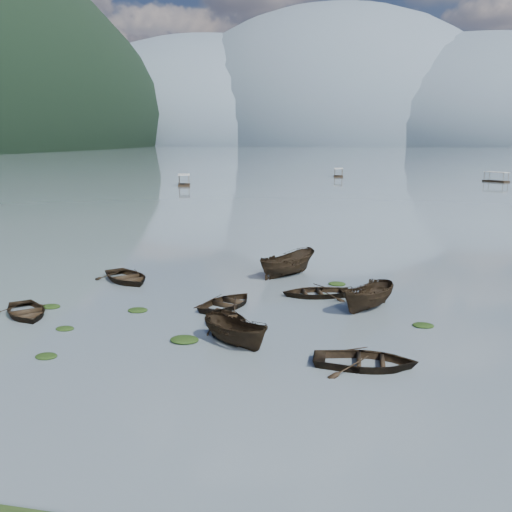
% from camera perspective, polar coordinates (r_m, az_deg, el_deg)
% --- Properties ---
extents(ground_plane, '(2400.00, 2400.00, 0.00)m').
position_cam_1_polar(ground_plane, '(25.05, -5.72, -9.97)').
color(ground_plane, slate).
extents(haze_mtn_a, '(520.00, 520.00, 280.00)m').
position_cam_1_polar(haze_mtn_a, '(960.13, -4.42, 11.09)').
color(haze_mtn_a, '#475666').
rests_on(haze_mtn_a, ground).
extents(haze_mtn_b, '(520.00, 520.00, 340.00)m').
position_cam_1_polar(haze_mtn_b, '(924.66, 7.80, 11.00)').
color(haze_mtn_b, '#475666').
rests_on(haze_mtn_b, ground).
extents(haze_mtn_c, '(520.00, 520.00, 260.00)m').
position_cam_1_polar(haze_mtn_c, '(931.73, 20.36, 10.39)').
color(haze_mtn_c, '#475666').
rests_on(haze_mtn_c, ground).
extents(rowboat_0, '(4.83, 4.89, 0.83)m').
position_cam_1_polar(rowboat_0, '(32.75, -21.99, -5.54)').
color(rowboat_0, black).
rests_on(rowboat_0, ground).
extents(rowboat_1, '(4.13, 4.77, 0.83)m').
position_cam_1_polar(rowboat_1, '(32.04, -2.84, -5.05)').
color(rowboat_1, black).
rests_on(rowboat_1, ground).
extents(rowboat_2, '(4.03, 3.36, 1.50)m').
position_cam_1_polar(rowboat_2, '(26.28, -2.00, -8.86)').
color(rowboat_2, black).
rests_on(rowboat_2, ground).
extents(rowboat_3, '(4.45, 4.87, 0.83)m').
position_cam_1_polar(rowboat_3, '(29.03, -2.92, -6.84)').
color(rowboat_3, black).
rests_on(rowboat_3, ground).
extents(rowboat_4, '(4.40, 3.23, 0.89)m').
position_cam_1_polar(rowboat_4, '(24.31, 10.87, -10.81)').
color(rowboat_4, black).
rests_on(rowboat_4, ground).
extents(rowboat_5, '(3.71, 4.57, 1.69)m').
position_cam_1_polar(rowboat_5, '(32.05, 11.08, -5.26)').
color(rowboat_5, black).
rests_on(rowboat_5, ground).
extents(rowboat_6, '(5.64, 5.58, 0.96)m').
position_cam_1_polar(rowboat_6, '(38.49, -12.80, -2.47)').
color(rowboat_6, black).
rests_on(rowboat_6, ground).
extents(rowboat_7, '(4.77, 4.00, 0.85)m').
position_cam_1_polar(rowboat_7, '(34.26, 6.02, -3.99)').
color(rowboat_7, black).
rests_on(rowboat_7, ground).
extents(rowboat_8, '(4.36, 5.04, 1.89)m').
position_cam_1_polar(rowboat_8, '(39.13, 3.16, -1.96)').
color(rowboat_8, black).
rests_on(rowboat_8, ground).
extents(weed_clump_0, '(0.96, 0.79, 0.21)m').
position_cam_1_polar(weed_clump_0, '(26.44, -20.23, -9.47)').
color(weed_clump_0, black).
rests_on(weed_clump_0, ground).
extents(weed_clump_1, '(0.92, 0.73, 0.20)m').
position_cam_1_polar(weed_clump_1, '(29.79, -18.56, -6.97)').
color(weed_clump_1, black).
rests_on(weed_clump_1, ground).
extents(weed_clump_2, '(1.35, 1.08, 0.29)m').
position_cam_1_polar(weed_clump_2, '(26.87, -7.17, -8.48)').
color(weed_clump_2, black).
rests_on(weed_clump_2, ground).
extents(weed_clump_3, '(0.80, 0.68, 0.18)m').
position_cam_1_polar(weed_clump_3, '(34.22, 6.74, -4.03)').
color(weed_clump_3, black).
rests_on(weed_clump_3, ground).
extents(weed_clump_4, '(1.07, 0.85, 0.22)m').
position_cam_1_polar(weed_clump_4, '(29.89, 16.38, -6.77)').
color(weed_clump_4, black).
rests_on(weed_clump_4, ground).
extents(weed_clump_5, '(1.07, 0.86, 0.23)m').
position_cam_1_polar(weed_clump_5, '(33.78, -19.83, -4.87)').
color(weed_clump_5, black).
rests_on(weed_clump_5, ground).
extents(weed_clump_6, '(1.10, 0.92, 0.23)m').
position_cam_1_polar(weed_clump_6, '(31.80, -11.74, -5.42)').
color(weed_clump_6, black).
rests_on(weed_clump_6, ground).
extents(weed_clump_7, '(1.13, 0.90, 0.25)m').
position_cam_1_polar(weed_clump_7, '(36.99, 8.10, -2.87)').
color(weed_clump_7, black).
rests_on(weed_clump_7, ground).
extents(pontoon_left, '(4.02, 6.10, 2.16)m').
position_cam_1_polar(pontoon_left, '(114.85, -7.20, 6.98)').
color(pontoon_left, black).
rests_on(pontoon_left, ground).
extents(pontoon_centre, '(2.64, 5.43, 2.02)m').
position_cam_1_polar(pontoon_centre, '(141.61, 8.24, 7.83)').
color(pontoon_centre, black).
rests_on(pontoon_centre, ground).
extents(pontoon_right, '(5.34, 5.35, 2.05)m').
position_cam_1_polar(pontoon_right, '(134.49, 22.85, 6.84)').
color(pontoon_right, black).
rests_on(pontoon_right, ground).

